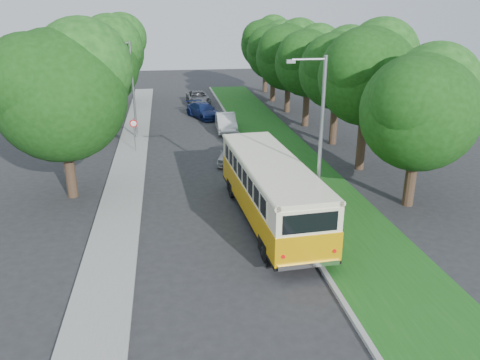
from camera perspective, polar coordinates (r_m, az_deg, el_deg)
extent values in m
plane|color=#272729|center=(23.33, -2.91, -4.59)|extent=(120.00, 120.00, 0.00)
cube|color=gray|center=(28.41, 3.21, 0.21)|extent=(0.20, 70.00, 0.15)
cube|color=#195416|center=(28.98, 7.75, 0.44)|extent=(4.50, 70.00, 0.13)
cube|color=gray|center=(27.95, -13.89, -0.75)|extent=(2.20, 70.00, 0.12)
cylinder|color=#332319|center=(25.72, 20.12, 0.57)|extent=(0.56, 0.56, 3.35)
sphere|color=#143C0D|center=(24.88, 21.03, 7.70)|extent=(5.85, 5.85, 5.85)
sphere|color=#143C0D|center=(25.70, 22.74, 10.51)|extent=(4.38, 4.38, 4.38)
sphere|color=#143C0D|center=(23.69, 20.24, 9.04)|extent=(4.09, 4.09, 4.09)
cylinder|color=#332319|center=(30.63, 14.64, 5.09)|extent=(0.56, 0.56, 4.26)
sphere|color=#143C0D|center=(29.91, 15.29, 12.09)|extent=(5.98, 5.98, 5.98)
sphere|color=#143C0D|center=(30.76, 16.88, 14.39)|extent=(4.49, 4.49, 4.49)
sphere|color=#143C0D|center=(28.79, 14.36, 13.38)|extent=(4.19, 4.19, 4.19)
cylinder|color=#332319|center=(36.19, 11.39, 7.36)|extent=(0.56, 0.56, 3.95)
sphere|color=#143C0D|center=(35.60, 11.78, 12.89)|extent=(5.61, 5.61, 5.61)
sphere|color=#143C0D|center=(36.35, 13.10, 14.72)|extent=(4.21, 4.21, 4.21)
sphere|color=#143C0D|center=(34.57, 10.94, 13.91)|extent=(3.92, 3.92, 3.92)
cylinder|color=#332319|center=(41.64, 8.06, 9.15)|extent=(0.56, 0.56, 3.86)
sphere|color=#143C0D|center=(41.12, 8.30, 13.91)|extent=(5.64, 5.64, 5.64)
sphere|color=#143C0D|center=(41.85, 9.49, 15.51)|extent=(4.23, 4.23, 4.23)
sphere|color=#143C0D|center=(40.14, 7.46, 14.82)|extent=(3.95, 3.95, 3.95)
cylinder|color=#332319|center=(47.31, 5.82, 10.38)|extent=(0.56, 0.56, 3.58)
sphere|color=#143C0D|center=(46.84, 5.97, 14.65)|extent=(6.36, 6.36, 6.36)
sphere|color=#143C0D|center=(47.65, 7.18, 16.23)|extent=(4.77, 4.77, 4.77)
sphere|color=#143C0D|center=(45.77, 5.07, 15.55)|extent=(4.45, 4.45, 4.45)
cylinder|color=#332319|center=(53.02, 4.02, 11.55)|extent=(0.56, 0.56, 3.68)
sphere|color=#143C0D|center=(52.61, 4.12, 15.28)|extent=(5.91, 5.91, 5.91)
sphere|color=#143C0D|center=(53.34, 5.13, 16.60)|extent=(4.43, 4.43, 4.43)
sphere|color=#143C0D|center=(51.64, 3.33, 16.03)|extent=(4.14, 4.14, 4.14)
cylinder|color=#332319|center=(58.88, 3.07, 12.61)|extent=(0.56, 0.56, 4.05)
sphere|color=#143C0D|center=(58.51, 3.14, 16.17)|extent=(5.97, 5.97, 5.97)
sphere|color=#143C0D|center=(59.24, 4.07, 17.35)|extent=(4.48, 4.48, 4.48)
sphere|color=#143C0D|center=(57.55, 2.40, 16.86)|extent=(4.18, 4.18, 4.18)
cylinder|color=#332319|center=(26.83, -20.10, 1.74)|extent=(0.56, 0.56, 3.68)
sphere|color=#143C0D|center=(25.98, -21.08, 9.52)|extent=(6.80, 6.80, 6.80)
sphere|color=#143C0D|center=(26.24, -18.58, 12.93)|extent=(5.10, 5.10, 5.10)
sphere|color=#143C0D|center=(25.27, -23.99, 10.84)|extent=(4.76, 4.76, 4.76)
cylinder|color=#332319|center=(40.22, -16.66, 7.99)|extent=(0.56, 0.56, 3.68)
sphere|color=#143C0D|center=(39.66, -17.20, 13.22)|extent=(6.80, 6.80, 6.80)
sphere|color=#143C0D|center=(40.07, -15.54, 15.40)|extent=(5.10, 5.10, 5.10)
sphere|color=#143C0D|center=(38.89, -19.03, 14.17)|extent=(4.76, 4.76, 4.76)
cylinder|color=#332319|center=(51.96, -15.11, 10.74)|extent=(0.56, 0.56, 3.68)
sphere|color=#143C0D|center=(51.52, -15.50, 14.80)|extent=(6.80, 6.80, 6.80)
sphere|color=#143C0D|center=(52.00, -14.21, 16.46)|extent=(5.10, 5.10, 5.10)
sphere|color=#143C0D|center=(50.73, -16.87, 15.57)|extent=(4.76, 4.76, 4.76)
cylinder|color=gray|center=(20.49, 9.74, 3.55)|extent=(0.16, 0.16, 8.00)
cylinder|color=gray|center=(19.54, 8.41, 14.35)|extent=(1.40, 0.10, 0.10)
cube|color=gray|center=(19.34, 6.21, 14.18)|extent=(0.35, 0.16, 0.14)
cylinder|color=gray|center=(37.64, -12.87, 10.50)|extent=(0.16, 0.16, 7.50)
cylinder|color=gray|center=(37.28, -14.42, 15.87)|extent=(1.40, 0.10, 0.10)
cube|color=gray|center=(37.36, -15.60, 15.67)|extent=(0.35, 0.16, 0.14)
cylinder|color=gray|center=(34.23, -12.73, 5.28)|extent=(0.06, 0.06, 2.50)
cone|color=red|center=(33.98, -12.85, 6.73)|extent=(0.56, 0.02, 0.56)
cone|color=white|center=(33.96, -12.85, 6.73)|extent=(0.40, 0.02, 0.40)
imported|color=#A5A5AA|center=(31.45, -0.83, 3.38)|extent=(2.83, 4.26, 1.35)
imported|color=silver|center=(39.63, -1.72, 7.01)|extent=(1.72, 4.53, 1.47)
imported|color=navy|center=(44.77, -4.46, 8.43)|extent=(3.54, 5.12, 1.38)
imported|color=#55575D|center=(51.52, -5.12, 9.96)|extent=(2.49, 5.00, 1.36)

